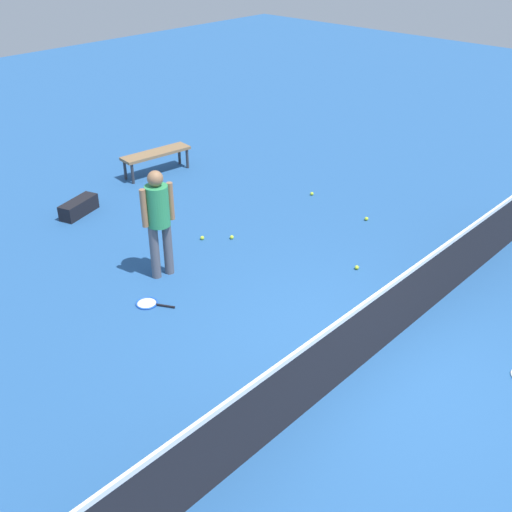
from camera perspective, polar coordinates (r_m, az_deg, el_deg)
name	(u,v)px	position (r m, az deg, el deg)	size (l,w,h in m)	color
ground_plane	(369,358)	(7.96, 10.43, -9.25)	(40.00, 40.00, 0.00)	#265693
court_net	(373,326)	(7.66, 10.76, -6.33)	(10.09, 0.09, 1.07)	#4C4C51
player_near_side	(158,215)	(9.11, -9.00, 3.73)	(0.53, 0.40, 1.70)	#595960
tennis_racket_near_player	(149,303)	(8.93, -9.88, -4.34)	(0.43, 0.59, 0.03)	blue
tennis_ball_near_player	(366,219)	(11.29, 10.15, 3.41)	(0.07, 0.07, 0.07)	#C6E033
tennis_ball_by_net	(357,267)	(9.73, 9.29, -1.05)	(0.07, 0.07, 0.07)	#C6E033
tennis_ball_midcourt	(312,194)	(12.17, 5.18, 5.75)	(0.07, 0.07, 0.07)	#C6E033
tennis_ball_baseline	(370,314)	(8.69, 10.45, -5.26)	(0.07, 0.07, 0.07)	#C6E033
tennis_ball_stray_left	(232,237)	(10.49, -2.25, 1.75)	(0.07, 0.07, 0.07)	#C6E033
tennis_ball_stray_right	(202,238)	(10.50, -4.99, 1.68)	(0.07, 0.07, 0.07)	#C6E033
courtside_bench	(156,155)	(13.19, -9.21, 9.21)	(1.54, 0.57, 0.48)	olive
equipment_bag	(80,206)	(11.78, -15.93, 4.42)	(0.85, 0.51, 0.28)	black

